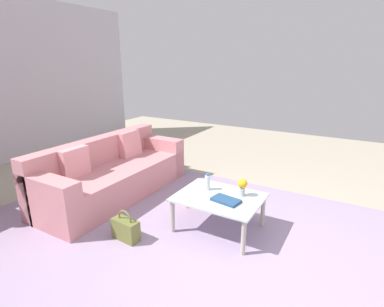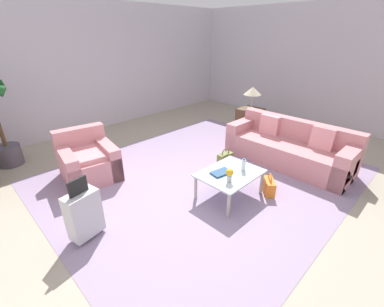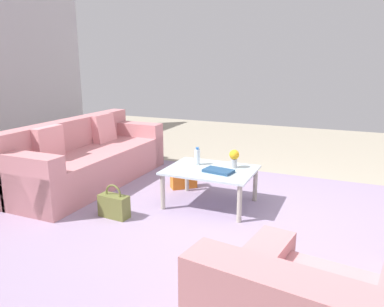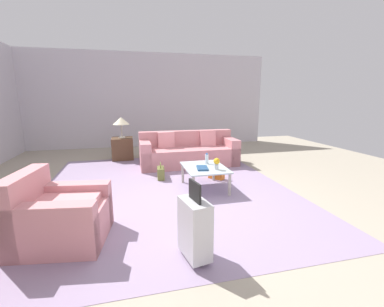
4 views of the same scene
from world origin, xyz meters
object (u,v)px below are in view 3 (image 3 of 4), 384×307
object	(u,v)px
couch	(86,161)
coffee_table	(211,173)
flower_vase	(234,157)
handbag_orange	(184,178)
coffee_table_book	(218,171)
water_bottle	(197,157)
handbag_olive	(114,206)

from	to	relation	value
couch	coffee_table	bearing A→B (deg)	176.80
flower_vase	handbag_orange	xyz separation A→B (m)	(0.73, -0.26, -0.42)
couch	coffee_table_book	bearing A→B (deg)	174.61
water_bottle	flower_vase	size ratio (longest dim) A/B	1.00
handbag_olive	coffee_table	bearing A→B (deg)	-138.13
flower_vase	handbag_olive	xyz separation A→B (m)	(1.01, 0.86, -0.42)
coffee_table	handbag_olive	size ratio (longest dim) A/B	2.67
water_bottle	handbag_orange	distance (m)	0.59
water_bottle	coffee_table	bearing A→B (deg)	153.43
couch	coffee_table	size ratio (longest dim) A/B	2.47
handbag_olive	handbag_orange	size ratio (longest dim) A/B	1.00
coffee_table_book	flower_vase	xyz separation A→B (m)	(-0.10, -0.23, 0.11)
coffee_table	handbag_orange	size ratio (longest dim) A/B	2.67
coffee_table_book	flower_vase	distance (m)	0.27
handbag_orange	handbag_olive	bearing A→B (deg)	76.07
water_bottle	handbag_olive	xyz separation A→B (m)	(0.59, 0.81, -0.39)
coffee_table_book	handbag_olive	bearing A→B (deg)	44.19
flower_vase	handbag_olive	world-z (taller)	flower_vase
couch	coffee_table_book	size ratio (longest dim) A/B	7.71
water_bottle	handbag_orange	world-z (taller)	water_bottle
couch	handbag_olive	xyz separation A→B (m)	(-1.00, 0.81, -0.17)
water_bottle	flower_vase	xyz separation A→B (m)	(-0.42, -0.05, 0.03)
coffee_table_book	handbag_olive	size ratio (longest dim) A/B	0.86
water_bottle	handbag_orange	size ratio (longest dim) A/B	0.57
water_bottle	handbag_olive	size ratio (longest dim) A/B	0.57
coffee_table	coffee_table_book	bearing A→B (deg)	146.31
coffee_table	water_bottle	world-z (taller)	water_bottle
coffee_table_book	water_bottle	bearing A→B (deg)	-19.79
couch	handbag_olive	world-z (taller)	couch
water_bottle	handbag_orange	bearing A→B (deg)	-44.54
coffee_table_book	coffee_table	bearing A→B (deg)	-24.12
coffee_table	handbag_olive	xyz separation A→B (m)	(0.79, 0.71, -0.24)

